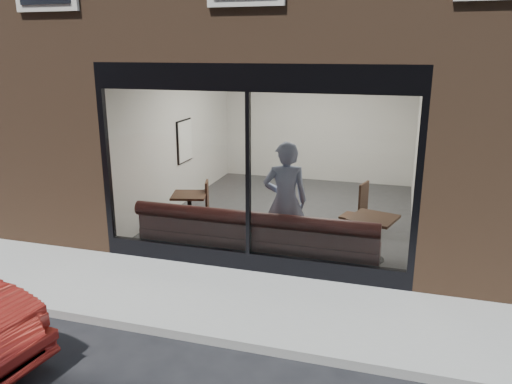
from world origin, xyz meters
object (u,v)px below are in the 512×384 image
(banquette, at_px, (256,248))
(cafe_table_right, at_px, (373,218))
(cafe_chair_right, at_px, (353,217))
(person, at_px, (285,201))
(cafe_chair_left, at_px, (198,216))
(cafe_table_left, at_px, (189,195))

(banquette, relative_size, cafe_table_right, 5.78)
(cafe_table_right, height_order, cafe_chair_right, cafe_table_right)
(person, distance_m, cafe_chair_left, 2.31)
(person, height_order, cafe_chair_right, person)
(banquette, distance_m, cafe_chair_right, 2.46)
(cafe_table_left, relative_size, cafe_chair_right, 1.46)
(banquette, distance_m, cafe_table_right, 1.99)
(cafe_chair_left, height_order, cafe_chair_right, cafe_chair_right)
(cafe_table_left, relative_size, cafe_chair_left, 1.71)
(cafe_table_left, height_order, cafe_chair_right, cafe_table_left)
(banquette, xyz_separation_m, cafe_chair_left, (-1.54, 1.18, 0.01))
(person, distance_m, cafe_table_right, 1.46)
(person, bearing_deg, banquette, 11.95)
(cafe_table_right, bearing_deg, cafe_chair_left, 169.43)
(cafe_table_right, xyz_separation_m, cafe_chair_left, (-3.38, 0.63, -0.50))
(banquette, relative_size, person, 2.01)
(banquette, distance_m, person, 0.91)
(person, height_order, cafe_table_right, person)
(cafe_table_left, bearing_deg, cafe_chair_left, 78.99)
(person, bearing_deg, cafe_chair_right, -134.96)
(banquette, relative_size, cafe_table_left, 6.34)
(person, bearing_deg, cafe_table_left, -35.87)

